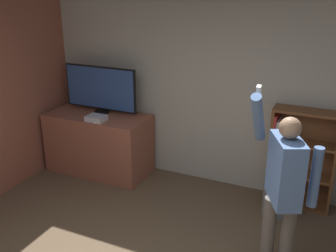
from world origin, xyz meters
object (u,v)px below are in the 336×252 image
Objects in this scene: television at (101,89)px; game_console at (96,118)px; person at (284,184)px; waste_bin at (276,200)px; bookshelf at (295,158)px.

television reaches higher than game_console.
television is 0.59× the size of person.
game_console is at bearing -68.60° from television.
game_console reaches higher than waste_bin.
bookshelf reaches higher than game_console.
television is at bearing 111.40° from game_console.
person is (0.05, -1.43, 0.37)m from bookshelf.
bookshelf is 1.48m from person.
television is 2.98× the size of waste_bin.
person is 5.04× the size of waste_bin.
game_console is 0.13× the size of person.
waste_bin is at bearing 2.48° from game_console.
person reaches higher than bookshelf.
game_console is 0.68× the size of waste_bin.
television is at bearing -177.19° from bookshelf.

